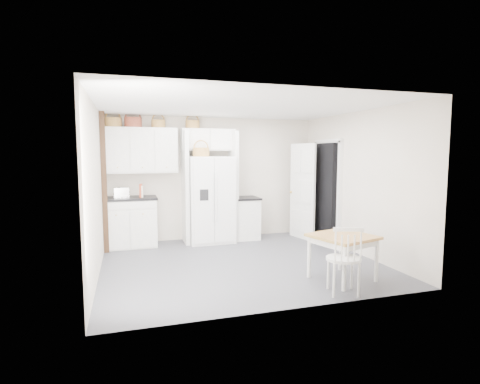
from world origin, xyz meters
name	(u,v)px	position (x,y,z in m)	size (l,w,h in m)	color
floor	(240,262)	(0.00, 0.00, 0.00)	(4.50, 4.50, 0.00)	#444653
ceiling	(240,107)	(0.00, 0.00, 2.60)	(4.50, 4.50, 0.00)	white
wall_back	(213,178)	(0.00, 2.00, 1.30)	(4.50, 4.50, 0.00)	beige
wall_left	(96,190)	(-2.25, 0.00, 1.30)	(4.00, 4.00, 0.00)	beige
wall_right	(357,183)	(2.25, 0.00, 1.30)	(4.00, 4.00, 0.00)	beige
refrigerator	(210,199)	(-0.15, 1.64, 0.89)	(0.92, 0.74, 1.78)	white
base_cab_left	(130,223)	(-1.77, 1.70, 0.47)	(1.02, 0.64, 0.94)	silver
base_cab_right	(246,219)	(0.64, 1.70, 0.43)	(0.49, 0.59, 0.86)	silver
dining_table	(342,257)	(1.18, -1.25, 0.33)	(0.79, 0.79, 0.66)	olive
windsor_chair	(344,259)	(0.89, -1.73, 0.46)	(0.45, 0.41, 0.93)	silver
counter_left	(129,198)	(-1.77, 1.70, 0.96)	(1.06, 0.69, 0.04)	black
counter_right	(246,198)	(0.64, 1.70, 0.88)	(0.53, 0.63, 0.04)	black
toaster	(122,193)	(-1.91, 1.68, 1.08)	(0.28, 0.16, 0.19)	silver
cookbook_red	(141,191)	(-1.55, 1.62, 1.12)	(0.04, 0.17, 0.26)	#B03E23
cookbook_cream	(141,191)	(-1.54, 1.62, 1.10)	(0.03, 0.15, 0.23)	silver
basket_upper_a	(113,122)	(-2.02, 1.83, 2.44)	(0.32, 0.32, 0.18)	olive
basket_upper_b	(133,122)	(-1.65, 1.83, 2.45)	(0.33, 0.33, 0.19)	maroon
basket_upper_c	(158,124)	(-1.16, 1.83, 2.43)	(0.27, 0.27, 0.16)	olive
basket_bridge_a	(192,125)	(-0.47, 1.83, 2.43)	(0.29, 0.29, 0.16)	olive
basket_fridge_a	(201,152)	(-0.36, 1.54, 1.87)	(0.33, 0.33, 0.18)	olive
upper_cabinet	(142,150)	(-1.50, 1.83, 1.90)	(1.40, 0.34, 0.90)	silver
bridge_cabinet	(208,140)	(-0.15, 1.83, 2.12)	(1.12, 0.34, 0.45)	silver
fridge_panel_left	(185,187)	(-0.66, 1.70, 1.15)	(0.08, 0.60, 2.30)	silver
fridge_panel_right	(233,186)	(0.36, 1.70, 1.15)	(0.08, 0.60, 2.30)	silver
trim_post	(104,183)	(-2.20, 1.35, 1.30)	(0.09, 0.09, 2.60)	#352317
doorway_void	(325,193)	(2.16, 1.00, 1.02)	(0.18, 0.85, 2.05)	black
door_slab	(302,192)	(1.80, 1.33, 1.02)	(0.80, 0.04, 2.05)	white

